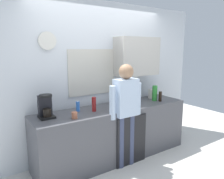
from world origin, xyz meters
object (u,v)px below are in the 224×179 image
object	(u,v)px
bottle_olive_oil	(122,103)
person_at_sink	(126,107)
dish_soap	(78,106)
storage_canister	(152,94)
cup_terracotta_mug	(74,115)
bottle_dark_sauce	(160,96)
coffee_maker	(46,107)
bottle_clear_soda	(155,93)
bottle_red_vinegar	(94,104)

from	to	relation	value
bottle_olive_oil	person_at_sink	distance (m)	0.10
dish_soap	storage_canister	xyz separation A→B (m)	(1.56, 0.03, 0.01)
storage_canister	cup_terracotta_mug	bearing A→B (deg)	-169.68
storage_canister	bottle_olive_oil	bearing A→B (deg)	-159.47
bottle_olive_oil	bottle_dark_sauce	xyz separation A→B (m)	(0.92, 0.09, -0.04)
coffee_maker	cup_terracotta_mug	bearing A→B (deg)	-39.97
bottle_clear_soda	coffee_maker	bearing A→B (deg)	176.58
person_at_sink	coffee_maker	bearing A→B (deg)	160.30
coffee_maker	person_at_sink	bearing A→B (deg)	-19.16
bottle_clear_soda	bottle_red_vinegar	distance (m)	1.26
coffee_maker	cup_terracotta_mug	world-z (taller)	coffee_maker
cup_terracotta_mug	person_at_sink	distance (m)	0.79
person_at_sink	bottle_dark_sauce	bearing A→B (deg)	10.00
coffee_maker	dish_soap	world-z (taller)	coffee_maker
dish_soap	storage_canister	distance (m)	1.56
bottle_dark_sauce	storage_canister	size ratio (longest dim) A/B	1.06
bottle_olive_oil	person_at_sink	bearing A→B (deg)	-81.62
bottle_red_vinegar	bottle_dark_sauce	xyz separation A→B (m)	(1.30, -0.11, -0.02)
coffee_maker	bottle_red_vinegar	world-z (taller)	coffee_maker
bottle_clear_soda	bottle_red_vinegar	xyz separation A→B (m)	(-1.26, 0.01, -0.03)
bottle_clear_soda	storage_canister	size ratio (longest dim) A/B	1.65
bottle_olive_oil	bottle_red_vinegar	bearing A→B (deg)	152.33
bottle_olive_oil	dish_soap	size ratio (longest dim) A/B	1.39
bottle_red_vinegar	bottle_dark_sauce	distance (m)	1.31
storage_canister	bottle_clear_soda	bearing A→B (deg)	-119.53
bottle_red_vinegar	bottle_dark_sauce	size ratio (longest dim) A/B	1.22
person_at_sink	cup_terracotta_mug	bearing A→B (deg)	170.72
person_at_sink	dish_soap	bearing A→B (deg)	144.80
bottle_dark_sauce	cup_terracotta_mug	bearing A→B (deg)	-178.36
bottle_clear_soda	person_at_sink	xyz separation A→B (m)	(-0.86, -0.26, -0.07)
bottle_olive_oil	coffee_maker	bearing A→B (deg)	164.23
dish_soap	bottle_dark_sauce	bearing A→B (deg)	-9.20
dish_soap	storage_canister	bearing A→B (deg)	0.92
coffee_maker	cup_terracotta_mug	size ratio (longest dim) A/B	3.59
bottle_clear_soda	dish_soap	bearing A→B (deg)	174.12
bottle_olive_oil	storage_canister	bearing A→B (deg)	20.53
bottle_clear_soda	storage_canister	distance (m)	0.21
bottle_clear_soda	bottle_red_vinegar	bearing A→B (deg)	179.43
coffee_maker	bottle_olive_oil	bearing A→B (deg)	-15.77
bottle_red_vinegar	person_at_sink	size ratio (longest dim) A/B	0.14
bottle_red_vinegar	dish_soap	distance (m)	0.25
coffee_maker	bottle_dark_sauce	world-z (taller)	coffee_maker
coffee_maker	bottle_dark_sauce	xyz separation A→B (m)	(2.00, -0.21, -0.06)
bottle_red_vinegar	bottle_clear_soda	bearing A→B (deg)	-0.57
bottle_olive_oil	cup_terracotta_mug	xyz separation A→B (m)	(-0.77, 0.05, -0.08)
bottle_clear_soda	storage_canister	bearing A→B (deg)	60.47
bottle_red_vinegar	bottle_dark_sauce	bearing A→B (deg)	-4.66
bottle_red_vinegar	storage_canister	distance (m)	1.37
bottle_clear_soda	cup_terracotta_mug	size ratio (longest dim) A/B	3.04
bottle_olive_oil	person_at_sink	world-z (taller)	person_at_sink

